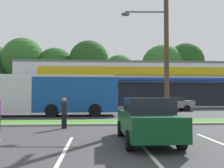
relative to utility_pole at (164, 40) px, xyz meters
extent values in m
cube|color=#427A2D|center=(-4.34, -0.25, -5.13)|extent=(56.00, 2.20, 0.12)
cube|color=#99968C|center=(-4.34, -1.47, -5.13)|extent=(56.00, 0.24, 0.12)
cube|color=silver|center=(-5.29, -7.52, -5.19)|extent=(0.12, 4.80, 0.01)
cube|color=silver|center=(-2.75, -8.15, -5.19)|extent=(0.12, 4.80, 0.01)
cube|color=silver|center=(0.82, 21.73, -2.34)|extent=(30.69, 11.77, 5.72)
cube|color=black|center=(0.82, 15.81, -3.48)|extent=(25.78, 0.08, 2.97)
cube|color=#14389E|center=(0.82, 15.15, -1.65)|extent=(28.85, 1.40, 0.35)
cube|color=gold|center=(0.82, 15.77, -0.51)|extent=(24.55, 0.16, 1.03)
cube|color=slate|center=(0.82, 21.73, 0.67)|extent=(30.69, 11.77, 0.30)
cylinder|color=#473323|center=(-17.18, 29.69, -2.56)|extent=(0.44, 0.44, 5.27)
sphere|color=#2D6026|center=(-17.18, 29.69, 2.84)|extent=(7.36, 7.36, 7.36)
cylinder|color=#473323|center=(-11.60, 30.34, -3.17)|extent=(0.44, 0.44, 4.05)
sphere|color=#23511E|center=(-11.60, 30.34, 1.45)|extent=(6.93, 6.93, 6.93)
cylinder|color=#473323|center=(-5.48, 28.76, -2.69)|extent=(0.44, 0.44, 5.00)
sphere|color=#1E4719|center=(-5.48, 28.76, 2.46)|extent=(7.08, 7.08, 7.08)
cylinder|color=#473323|center=(0.28, 32.61, -3.24)|extent=(0.44, 0.44, 3.90)
sphere|color=#2D6026|center=(0.28, 32.61, 1.03)|extent=(6.19, 6.19, 6.19)
cylinder|color=#473323|center=(8.26, 30.23, -3.27)|extent=(0.44, 0.44, 3.84)
sphere|color=#2D6026|center=(8.26, 30.23, 1.68)|extent=(8.08, 8.08, 8.08)
cylinder|color=#473323|center=(12.78, 30.56, -2.50)|extent=(0.44, 0.44, 5.38)
sphere|color=#1E4719|center=(12.78, 30.56, 2.75)|extent=(6.83, 6.83, 6.83)
cylinder|color=#4C3826|center=(0.15, -0.01, -0.34)|extent=(0.30, 0.30, 9.70)
cylinder|color=#59595B|center=(-1.15, 0.07, 1.79)|extent=(2.60, 0.27, 0.10)
ellipsoid|color=#59595B|center=(-2.45, 0.16, 1.64)|extent=(0.56, 0.32, 0.24)
cube|color=#144793|center=(-5.87, 4.90, -3.49)|extent=(6.57, 2.68, 2.70)
cube|color=silver|center=(-11.79, 4.78, -3.49)|extent=(5.38, 2.66, 2.70)
cube|color=silver|center=(-8.54, 4.85, -2.04)|extent=(11.42, 2.53, 0.20)
cube|color=black|center=(-8.56, 6.15, -3.01)|extent=(10.90, 0.28, 1.19)
cylinder|color=black|center=(-7.62, 3.69, -4.69)|extent=(1.01, 0.32, 1.00)
cylinder|color=black|center=(-7.67, 6.04, -4.69)|extent=(1.01, 0.32, 1.00)
cylinder|color=black|center=(-4.37, 3.76, -4.69)|extent=(1.01, 0.32, 1.00)
cylinder|color=black|center=(-4.42, 6.10, -4.69)|extent=(1.01, 0.32, 1.00)
cube|color=slate|center=(3.46, 9.98, -4.51)|extent=(4.51, 1.78, 0.73)
cube|color=black|center=(3.69, 9.98, -3.94)|extent=(2.03, 1.57, 0.40)
cylinder|color=black|center=(2.06, 9.13, -4.87)|extent=(0.64, 0.22, 0.64)
cylinder|color=black|center=(2.06, 10.83, -4.87)|extent=(0.64, 0.22, 0.64)
cylinder|color=black|center=(4.86, 9.13, -4.87)|extent=(0.64, 0.22, 0.64)
cylinder|color=black|center=(4.86, 10.83, -4.87)|extent=(0.64, 0.22, 0.64)
cube|color=#0C3F1E|center=(-2.45, -6.28, -4.49)|extent=(1.75, 4.33, 0.77)
cube|color=black|center=(-2.45, -6.49, -3.83)|extent=(1.54, 1.95, 0.53)
cylinder|color=black|center=(-3.28, -4.93, -4.87)|extent=(0.22, 0.64, 0.64)
cylinder|color=black|center=(-1.63, -4.93, -4.87)|extent=(0.22, 0.64, 0.64)
cylinder|color=black|center=(-3.28, -7.62, -4.87)|extent=(0.22, 0.64, 0.64)
cylinder|color=black|center=(-1.63, -7.62, -4.87)|extent=(0.22, 0.64, 0.64)
cylinder|color=black|center=(-5.93, -2.50, -4.81)|extent=(0.27, 0.27, 0.76)
cylinder|color=black|center=(-5.93, -2.50, -4.13)|extent=(0.32, 0.32, 0.60)
sphere|color=tan|center=(-5.93, -2.50, -3.73)|extent=(0.21, 0.21, 0.21)
camera|label=1|loc=(-4.36, -15.42, -3.41)|focal=40.01mm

